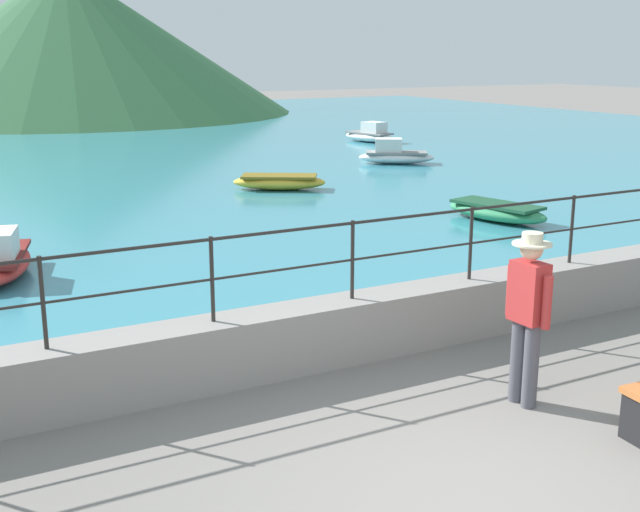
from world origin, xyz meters
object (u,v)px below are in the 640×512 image
Objects in this scene: boat_4 at (370,135)px; boat_5 at (497,211)px; boat_2 at (395,155)px; person_walking at (528,310)px; boat_6 at (279,182)px.

boat_4 is 1.00× the size of boat_5.
boat_4 is (2.54, 5.48, 0.00)m from boat_2.
person_walking is 0.72× the size of boat_6.
boat_4 reaches higher than boat_5.
boat_2 is 5.82m from boat_6.
boat_4 is 1.01× the size of boat_6.
boat_4 is 14.74m from boat_5.
boat_2 reaches higher than boat_6.
person_walking is 0.71× the size of boat_4.
boat_5 is at bearing -68.35° from boat_6.
person_walking is 12.93m from boat_6.
boat_5 is at bearing -110.05° from boat_2.
boat_4 is at bearing 67.97° from boat_5.
person_walking reaches higher than boat_6.
person_walking reaches higher than boat_2.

